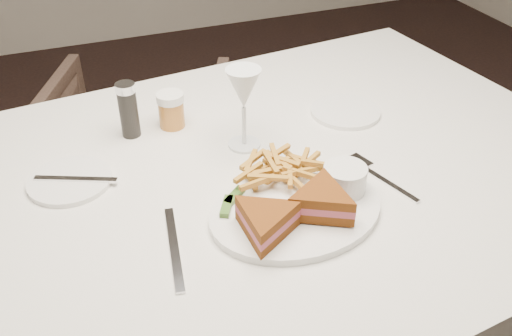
{
  "coord_description": "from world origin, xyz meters",
  "views": [
    {
      "loc": [
        -0.39,
        -1.01,
        1.4
      ],
      "look_at": [
        -0.08,
        -0.21,
        0.8
      ],
      "focal_mm": 40.0,
      "sensor_mm": 36.0,
      "label": 1
    }
  ],
  "objects": [
    {
      "name": "table",
      "position": [
        -0.08,
        -0.16,
        0.38
      ],
      "size": [
        1.58,
        1.14,
        0.75
      ],
      "primitive_type": "cube",
      "rotation": [
        0.0,
        0.0,
        0.11
      ],
      "color": "silver",
      "rests_on": "ground"
    },
    {
      "name": "chair_far",
      "position": [
        -0.18,
        0.69,
        0.31
      ],
      "size": [
        0.78,
        0.76,
        0.62
      ],
      "primitive_type": "imported",
      "rotation": [
        0.0,
        0.0,
        2.72
      ],
      "color": "#49362D",
      "rests_on": "ground"
    },
    {
      "name": "table_setting",
      "position": [
        -0.06,
        -0.2,
        0.79
      ],
      "size": [
        0.78,
        0.56,
        0.18
      ],
      "color": "white",
      "rests_on": "table"
    }
  ]
}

